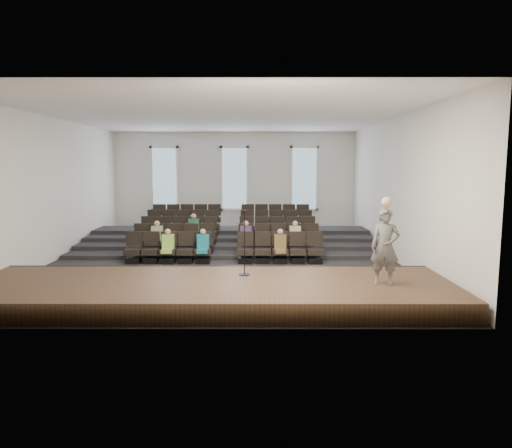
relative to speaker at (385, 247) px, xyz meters
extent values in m
plane|color=black|center=(-4.18, 5.30, -1.41)|extent=(14.00, 14.00, 0.00)
cube|color=white|center=(-4.18, 5.30, 3.60)|extent=(12.00, 14.00, 0.02)
cube|color=white|center=(-4.18, 12.32, 1.09)|extent=(12.00, 0.04, 5.00)
cube|color=white|center=(-4.18, -1.72, 1.09)|extent=(12.00, 0.04, 5.00)
cube|color=white|center=(-10.20, 5.30, 1.09)|extent=(0.04, 14.00, 5.00)
cube|color=white|center=(1.84, 5.30, 1.09)|extent=(0.04, 14.00, 5.00)
cube|color=#422D1C|center=(-4.18, 0.20, -1.16)|extent=(11.80, 3.60, 0.50)
cube|color=black|center=(-4.18, 1.97, -1.16)|extent=(11.80, 0.06, 0.52)
cube|color=black|center=(-4.18, 7.63, -1.33)|extent=(11.80, 4.80, 0.15)
cube|color=black|center=(-4.18, 8.15, -1.26)|extent=(11.80, 3.75, 0.30)
cube|color=black|center=(-4.18, 8.68, -1.18)|extent=(11.80, 2.70, 0.45)
cube|color=black|center=(-4.18, 9.20, -1.11)|extent=(11.80, 1.65, 0.60)
cube|color=black|center=(-7.30, 4.70, -1.31)|extent=(0.47, 0.43, 0.20)
cube|color=black|center=(-7.30, 4.70, -1.00)|extent=(0.55, 0.50, 0.19)
cube|color=black|center=(-7.30, 4.91, -0.59)|extent=(0.55, 0.08, 0.50)
cube|color=black|center=(-6.70, 4.70, -1.31)|extent=(0.47, 0.43, 0.20)
cube|color=black|center=(-6.70, 4.70, -1.00)|extent=(0.55, 0.50, 0.19)
cube|color=black|center=(-6.70, 4.91, -0.59)|extent=(0.55, 0.08, 0.50)
cube|color=black|center=(-6.10, 4.70, -1.31)|extent=(0.47, 0.43, 0.20)
cube|color=black|center=(-6.10, 4.70, -1.00)|extent=(0.55, 0.50, 0.19)
cube|color=black|center=(-6.10, 4.91, -0.59)|extent=(0.55, 0.08, 0.50)
cube|color=black|center=(-5.50, 4.70, -1.31)|extent=(0.47, 0.43, 0.20)
cube|color=black|center=(-5.50, 4.70, -1.00)|extent=(0.55, 0.50, 0.19)
cube|color=black|center=(-5.50, 4.91, -0.59)|extent=(0.55, 0.08, 0.50)
cube|color=black|center=(-4.90, 4.70, -1.31)|extent=(0.47, 0.43, 0.20)
cube|color=black|center=(-4.90, 4.70, -1.00)|extent=(0.55, 0.50, 0.19)
cube|color=black|center=(-4.90, 4.91, -0.59)|extent=(0.55, 0.08, 0.50)
cube|color=black|center=(-3.45, 4.70, -1.31)|extent=(0.47, 0.43, 0.20)
cube|color=black|center=(-3.45, 4.70, -1.00)|extent=(0.55, 0.50, 0.19)
cube|color=black|center=(-3.45, 4.91, -0.59)|extent=(0.55, 0.08, 0.50)
cube|color=black|center=(-2.85, 4.70, -1.31)|extent=(0.47, 0.43, 0.20)
cube|color=black|center=(-2.85, 4.70, -1.00)|extent=(0.55, 0.50, 0.19)
cube|color=black|center=(-2.85, 4.91, -0.59)|extent=(0.55, 0.08, 0.50)
cube|color=black|center=(-2.25, 4.70, -1.31)|extent=(0.47, 0.43, 0.20)
cube|color=black|center=(-2.25, 4.70, -1.00)|extent=(0.55, 0.50, 0.19)
cube|color=black|center=(-2.25, 4.91, -0.59)|extent=(0.55, 0.08, 0.50)
cube|color=black|center=(-1.65, 4.70, -1.31)|extent=(0.47, 0.43, 0.20)
cube|color=black|center=(-1.65, 4.70, -1.00)|extent=(0.55, 0.50, 0.19)
cube|color=black|center=(-1.65, 4.91, -0.59)|extent=(0.55, 0.08, 0.50)
cube|color=black|center=(-1.05, 4.70, -1.31)|extent=(0.47, 0.43, 0.20)
cube|color=black|center=(-1.05, 4.70, -1.00)|extent=(0.55, 0.50, 0.19)
cube|color=black|center=(-1.05, 4.91, -0.59)|extent=(0.55, 0.08, 0.50)
cube|color=black|center=(-7.30, 5.75, -1.16)|extent=(0.47, 0.43, 0.20)
cube|color=black|center=(-7.30, 5.75, -0.85)|extent=(0.55, 0.50, 0.19)
cube|color=black|center=(-7.30, 5.96, -0.44)|extent=(0.55, 0.08, 0.50)
cube|color=black|center=(-6.70, 5.75, -1.16)|extent=(0.47, 0.43, 0.20)
cube|color=black|center=(-6.70, 5.75, -0.85)|extent=(0.55, 0.50, 0.19)
cube|color=black|center=(-6.70, 5.96, -0.44)|extent=(0.55, 0.08, 0.50)
cube|color=black|center=(-6.10, 5.75, -1.16)|extent=(0.47, 0.43, 0.20)
cube|color=black|center=(-6.10, 5.75, -0.85)|extent=(0.55, 0.50, 0.19)
cube|color=black|center=(-6.10, 5.96, -0.44)|extent=(0.55, 0.08, 0.50)
cube|color=black|center=(-5.50, 5.75, -1.16)|extent=(0.47, 0.43, 0.20)
cube|color=black|center=(-5.50, 5.75, -0.85)|extent=(0.55, 0.50, 0.19)
cube|color=black|center=(-5.50, 5.96, -0.44)|extent=(0.55, 0.08, 0.50)
cube|color=black|center=(-4.90, 5.75, -1.16)|extent=(0.47, 0.43, 0.20)
cube|color=black|center=(-4.90, 5.75, -0.85)|extent=(0.55, 0.50, 0.19)
cube|color=black|center=(-4.90, 5.96, -0.44)|extent=(0.55, 0.08, 0.50)
cube|color=black|center=(-3.45, 5.75, -1.16)|extent=(0.47, 0.43, 0.20)
cube|color=black|center=(-3.45, 5.75, -0.85)|extent=(0.55, 0.50, 0.19)
cube|color=black|center=(-3.45, 5.96, -0.44)|extent=(0.55, 0.08, 0.50)
cube|color=black|center=(-2.85, 5.75, -1.16)|extent=(0.47, 0.43, 0.20)
cube|color=black|center=(-2.85, 5.75, -0.85)|extent=(0.55, 0.50, 0.19)
cube|color=black|center=(-2.85, 5.96, -0.44)|extent=(0.55, 0.08, 0.50)
cube|color=black|center=(-2.25, 5.75, -1.16)|extent=(0.47, 0.43, 0.20)
cube|color=black|center=(-2.25, 5.75, -0.85)|extent=(0.55, 0.50, 0.19)
cube|color=black|center=(-2.25, 5.96, -0.44)|extent=(0.55, 0.08, 0.50)
cube|color=black|center=(-1.65, 5.75, -1.16)|extent=(0.47, 0.43, 0.20)
cube|color=black|center=(-1.65, 5.75, -0.85)|extent=(0.55, 0.50, 0.19)
cube|color=black|center=(-1.65, 5.96, -0.44)|extent=(0.55, 0.08, 0.50)
cube|color=black|center=(-1.05, 5.75, -1.16)|extent=(0.47, 0.43, 0.20)
cube|color=black|center=(-1.05, 5.75, -0.85)|extent=(0.55, 0.50, 0.19)
cube|color=black|center=(-1.05, 5.96, -0.44)|extent=(0.55, 0.08, 0.50)
cube|color=black|center=(-7.30, 6.80, -1.01)|extent=(0.47, 0.42, 0.20)
cube|color=black|center=(-7.30, 6.80, -0.70)|extent=(0.55, 0.50, 0.19)
cube|color=black|center=(-7.30, 7.01, -0.29)|extent=(0.55, 0.08, 0.50)
cube|color=black|center=(-6.70, 6.80, -1.01)|extent=(0.47, 0.42, 0.20)
cube|color=black|center=(-6.70, 6.80, -0.70)|extent=(0.55, 0.50, 0.19)
cube|color=black|center=(-6.70, 7.01, -0.29)|extent=(0.55, 0.08, 0.50)
cube|color=black|center=(-6.10, 6.80, -1.01)|extent=(0.47, 0.42, 0.20)
cube|color=black|center=(-6.10, 6.80, -0.70)|extent=(0.55, 0.50, 0.19)
cube|color=black|center=(-6.10, 7.01, -0.29)|extent=(0.55, 0.08, 0.50)
cube|color=black|center=(-5.50, 6.80, -1.01)|extent=(0.47, 0.42, 0.20)
cube|color=black|center=(-5.50, 6.80, -0.70)|extent=(0.55, 0.50, 0.19)
cube|color=black|center=(-5.50, 7.01, -0.29)|extent=(0.55, 0.08, 0.50)
cube|color=black|center=(-4.90, 6.80, -1.01)|extent=(0.47, 0.42, 0.20)
cube|color=black|center=(-4.90, 6.80, -0.70)|extent=(0.55, 0.50, 0.19)
cube|color=black|center=(-4.90, 7.01, -0.29)|extent=(0.55, 0.08, 0.50)
cube|color=black|center=(-3.45, 6.80, -1.01)|extent=(0.47, 0.42, 0.20)
cube|color=black|center=(-3.45, 6.80, -0.70)|extent=(0.55, 0.50, 0.19)
cube|color=black|center=(-3.45, 7.01, -0.29)|extent=(0.55, 0.08, 0.50)
cube|color=black|center=(-2.85, 6.80, -1.01)|extent=(0.47, 0.42, 0.20)
cube|color=black|center=(-2.85, 6.80, -0.70)|extent=(0.55, 0.50, 0.19)
cube|color=black|center=(-2.85, 7.01, -0.29)|extent=(0.55, 0.08, 0.50)
cube|color=black|center=(-2.25, 6.80, -1.01)|extent=(0.47, 0.42, 0.20)
cube|color=black|center=(-2.25, 6.80, -0.70)|extent=(0.55, 0.50, 0.19)
cube|color=black|center=(-2.25, 7.01, -0.29)|extent=(0.55, 0.08, 0.50)
cube|color=black|center=(-1.65, 6.80, -1.01)|extent=(0.47, 0.42, 0.20)
cube|color=black|center=(-1.65, 6.80, -0.70)|extent=(0.55, 0.50, 0.19)
cube|color=black|center=(-1.65, 7.01, -0.29)|extent=(0.55, 0.08, 0.50)
cube|color=black|center=(-1.05, 6.80, -1.01)|extent=(0.47, 0.42, 0.20)
cube|color=black|center=(-1.05, 6.80, -0.70)|extent=(0.55, 0.50, 0.19)
cube|color=black|center=(-1.05, 7.01, -0.29)|extent=(0.55, 0.08, 0.50)
cube|color=black|center=(-7.30, 7.85, -0.86)|extent=(0.47, 0.42, 0.20)
cube|color=black|center=(-7.30, 7.85, -0.55)|extent=(0.55, 0.50, 0.19)
cube|color=black|center=(-7.30, 8.06, -0.14)|extent=(0.55, 0.08, 0.50)
cube|color=black|center=(-6.70, 7.85, -0.86)|extent=(0.47, 0.42, 0.20)
cube|color=black|center=(-6.70, 7.85, -0.55)|extent=(0.55, 0.50, 0.19)
cube|color=black|center=(-6.70, 8.06, -0.14)|extent=(0.55, 0.08, 0.50)
cube|color=black|center=(-6.10, 7.85, -0.86)|extent=(0.47, 0.42, 0.20)
cube|color=black|center=(-6.10, 7.85, -0.55)|extent=(0.55, 0.50, 0.19)
cube|color=black|center=(-6.10, 8.06, -0.14)|extent=(0.55, 0.08, 0.50)
cube|color=black|center=(-5.50, 7.85, -0.86)|extent=(0.47, 0.42, 0.20)
cube|color=black|center=(-5.50, 7.85, -0.55)|extent=(0.55, 0.50, 0.19)
cube|color=black|center=(-5.50, 8.06, -0.14)|extent=(0.55, 0.08, 0.50)
cube|color=black|center=(-4.90, 7.85, -0.86)|extent=(0.47, 0.42, 0.20)
cube|color=black|center=(-4.90, 7.85, -0.55)|extent=(0.55, 0.50, 0.19)
cube|color=black|center=(-4.90, 8.06, -0.14)|extent=(0.55, 0.08, 0.50)
cube|color=black|center=(-3.45, 7.85, -0.86)|extent=(0.47, 0.42, 0.20)
cube|color=black|center=(-3.45, 7.85, -0.55)|extent=(0.55, 0.50, 0.19)
cube|color=black|center=(-3.45, 8.06, -0.14)|extent=(0.55, 0.08, 0.50)
cube|color=black|center=(-2.85, 7.85, -0.86)|extent=(0.47, 0.42, 0.20)
cube|color=black|center=(-2.85, 7.85, -0.55)|extent=(0.55, 0.50, 0.19)
cube|color=black|center=(-2.85, 8.06, -0.14)|extent=(0.55, 0.08, 0.50)
cube|color=black|center=(-2.25, 7.85, -0.86)|extent=(0.47, 0.42, 0.20)
cube|color=black|center=(-2.25, 7.85, -0.55)|extent=(0.55, 0.50, 0.19)
cube|color=black|center=(-2.25, 8.06, -0.14)|extent=(0.55, 0.08, 0.50)
cube|color=black|center=(-1.65, 7.85, -0.86)|extent=(0.47, 0.42, 0.20)
cube|color=black|center=(-1.65, 7.85, -0.55)|extent=(0.55, 0.50, 0.19)
cube|color=black|center=(-1.65, 8.06, -0.14)|extent=(0.55, 0.08, 0.50)
cube|color=black|center=(-1.05, 7.85, -0.86)|extent=(0.47, 0.42, 0.20)
cube|color=black|center=(-1.05, 7.85, -0.55)|extent=(0.55, 0.50, 0.19)
cube|color=black|center=(-1.05, 8.06, -0.14)|extent=(0.55, 0.08, 0.50)
cube|color=black|center=(-7.30, 8.90, -0.71)|extent=(0.47, 0.42, 0.20)
cube|color=black|center=(-7.30, 8.90, -0.40)|extent=(0.55, 0.50, 0.19)
cube|color=black|center=(-7.30, 9.11, 0.01)|extent=(0.55, 0.08, 0.50)
cube|color=black|center=(-6.70, 8.90, -0.71)|extent=(0.47, 0.42, 0.20)
cube|color=black|center=(-6.70, 8.90, -0.40)|extent=(0.55, 0.50, 0.19)
cube|color=black|center=(-6.70, 9.11, 0.01)|extent=(0.55, 0.08, 0.50)
cube|color=black|center=(-6.10, 8.90, -0.71)|extent=(0.47, 0.42, 0.20)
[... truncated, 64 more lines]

